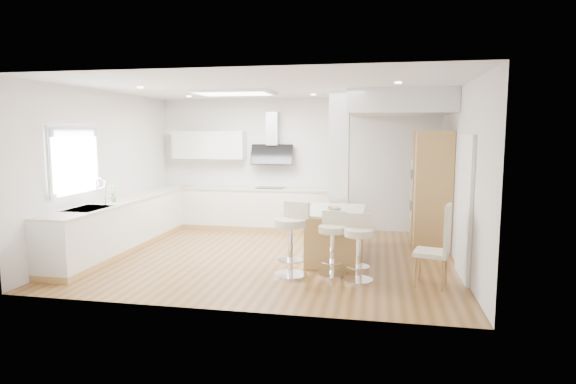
% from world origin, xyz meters
% --- Properties ---
extents(ground, '(6.00, 6.00, 0.00)m').
position_xyz_m(ground, '(0.00, 0.00, 0.00)').
color(ground, olive).
rests_on(ground, ground).
extents(ceiling, '(6.00, 5.00, 0.02)m').
position_xyz_m(ceiling, '(0.00, 0.00, 0.00)').
color(ceiling, silver).
rests_on(ceiling, ground).
extents(wall_back, '(6.00, 0.04, 2.80)m').
position_xyz_m(wall_back, '(0.00, 2.50, 1.40)').
color(wall_back, silver).
rests_on(wall_back, ground).
extents(wall_left, '(0.04, 5.00, 2.80)m').
position_xyz_m(wall_left, '(-3.00, 0.00, 1.40)').
color(wall_left, silver).
rests_on(wall_left, ground).
extents(wall_right, '(0.04, 5.00, 2.80)m').
position_xyz_m(wall_right, '(3.00, 0.00, 1.40)').
color(wall_right, silver).
rests_on(wall_right, ground).
extents(skylight, '(4.10, 2.10, 0.06)m').
position_xyz_m(skylight, '(-0.79, 0.60, 2.77)').
color(skylight, white).
rests_on(skylight, ground).
extents(window_left, '(0.06, 1.28, 1.07)m').
position_xyz_m(window_left, '(-2.96, -0.90, 1.69)').
color(window_left, white).
rests_on(window_left, ground).
extents(doorway_right, '(0.05, 1.00, 2.10)m').
position_xyz_m(doorway_right, '(2.97, -0.60, 1.00)').
color(doorway_right, '#463F37').
rests_on(doorway_right, ground).
extents(counter_left, '(0.63, 4.50, 1.35)m').
position_xyz_m(counter_left, '(-2.70, 0.23, 0.46)').
color(counter_left, tan).
rests_on(counter_left, ground).
extents(counter_back, '(3.62, 0.63, 2.50)m').
position_xyz_m(counter_back, '(-0.91, 2.22, 0.70)').
color(counter_back, tan).
rests_on(counter_back, ground).
extents(pillar, '(0.35, 0.35, 2.80)m').
position_xyz_m(pillar, '(1.05, 0.95, 1.40)').
color(pillar, white).
rests_on(pillar, ground).
extents(soffit, '(1.78, 2.20, 0.40)m').
position_xyz_m(soffit, '(2.10, 1.40, 2.60)').
color(soffit, silver).
rests_on(soffit, ground).
extents(oven_column, '(0.63, 1.21, 2.10)m').
position_xyz_m(oven_column, '(2.68, 1.23, 1.05)').
color(oven_column, tan).
rests_on(oven_column, ground).
extents(peninsula, '(0.92, 1.38, 0.90)m').
position_xyz_m(peninsula, '(1.08, -0.03, 0.42)').
color(peninsula, tan).
rests_on(peninsula, ground).
extents(bar_stool_a, '(0.63, 0.63, 1.07)m').
position_xyz_m(bar_stool_a, '(0.53, -1.01, 0.60)').
color(bar_stool_a, white).
rests_on(bar_stool_a, ground).
extents(bar_stool_b, '(0.46, 0.46, 0.93)m').
position_xyz_m(bar_stool_b, '(1.12, -0.86, 0.52)').
color(bar_stool_b, white).
rests_on(bar_stool_b, ground).
extents(bar_stool_c, '(0.43, 0.43, 0.94)m').
position_xyz_m(bar_stool_c, '(1.50, -1.05, 0.53)').
color(bar_stool_c, white).
rests_on(bar_stool_c, ground).
extents(dining_chair, '(0.53, 0.53, 1.13)m').
position_xyz_m(dining_chair, '(2.58, -1.13, 0.60)').
color(dining_chair, beige).
rests_on(dining_chair, ground).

